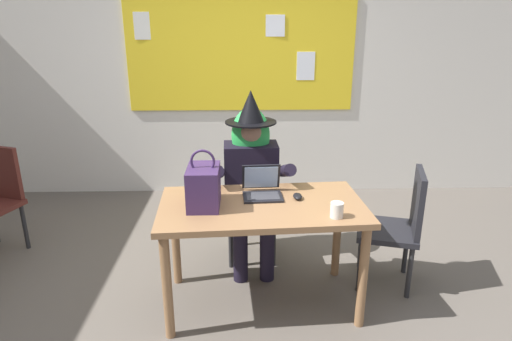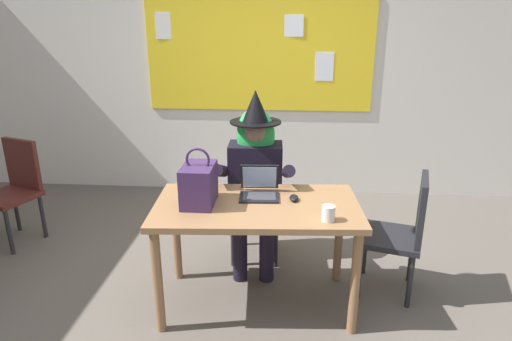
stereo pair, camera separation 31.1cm
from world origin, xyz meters
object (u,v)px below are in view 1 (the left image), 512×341
Objects in this scene: desk_main at (262,217)px; handbag at (204,186)px; coffee_mug at (337,210)px; chair_extra_corner at (399,222)px; person_costumed at (251,170)px; laptop at (262,189)px; chair_at_desk at (251,196)px; computer_mouse at (298,196)px.

handbag is (-0.37, -0.02, 0.23)m from desk_main.
chair_extra_corner reaches higher than coffee_mug.
person_costumed is 1.55× the size of chair_extra_corner.
laptop reaches higher than chair_extra_corner.
desk_main is at bearing 153.71° from coffee_mug.
chair_extra_corner is (1.37, 0.24, -0.38)m from handbag.
chair_at_desk is at bearing -179.91° from person_costumed.
desk_main is 0.74m from chair_at_desk.
computer_mouse is 0.12× the size of chair_extra_corner.
laptop reaches higher than computer_mouse.
chair_extra_corner reaches higher than computer_mouse.
laptop is at bearing 5.26° from chair_at_desk.
coffee_mug is (0.44, -0.22, 0.15)m from desk_main.
desk_main is 1.53× the size of chair_at_desk.
handbag reaches higher than desk_main.
coffee_mug is at bearing -57.01° from computer_mouse.
person_costumed is at bearing -4.73° from chair_extra_corner.
laptop is 0.57m from coffee_mug.
computer_mouse is at bearing 124.06° from coffee_mug.
coffee_mug is 0.77m from chair_extra_corner.
chair_at_desk is 0.65× the size of person_costumed.
computer_mouse is (0.24, 0.08, 0.12)m from desk_main.
person_costumed is (0.00, -0.12, 0.28)m from chair_at_desk.
chair_extra_corner reaches higher than desk_main.
person_costumed is 13.34× the size of computer_mouse.
chair_at_desk is 9.46× the size of coffee_mug.
desk_main is 4.97× the size of laptop.
coffee_mug reaches higher than computer_mouse.
person_costumed is 0.96m from coffee_mug.
laptop is at bearing 19.15° from chair_extra_corner.
person_costumed reaches higher than chair_at_desk.
person_costumed is at bearing 95.64° from desk_main.
chair_at_desk is at bearing 95.04° from desk_main.
handbag is (-0.31, -0.75, 0.38)m from chair_at_desk.
computer_mouse is at bearing 27.89° from person_costumed.
laptop is 2.66× the size of computer_mouse.
chair_at_desk is at bearing 114.20° from computer_mouse.
person_costumed is 1.16m from chair_extra_corner.
handbag is at bearing -28.64° from person_costumed.
handbag is (-0.31, -0.62, 0.10)m from person_costumed.
person_costumed is 5.01× the size of laptop.
computer_mouse is 1.09× the size of coffee_mug.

